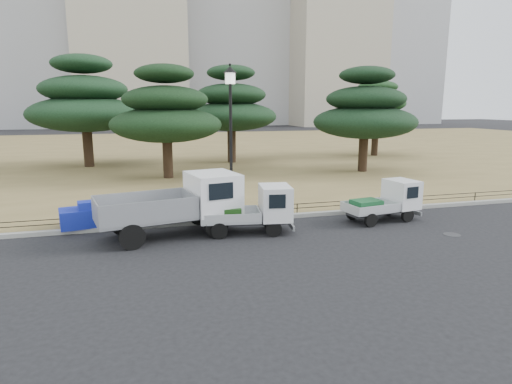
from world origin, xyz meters
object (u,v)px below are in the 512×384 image
object	(u,v)px
street_lamp	(231,117)
tarp_pile	(82,216)
truck_kei_rear	(386,201)
truck_large	(178,202)
truck_kei_front	(254,210)

from	to	relation	value
street_lamp	tarp_pile	size ratio (longest dim) A/B	3.61
truck_kei_rear	street_lamp	distance (m)	7.12
truck_large	truck_kei_front	world-z (taller)	truck_large
truck_large	truck_kei_rear	bearing A→B (deg)	-12.94
truck_kei_rear	street_lamp	bearing A→B (deg)	156.25
street_lamp	tarp_pile	world-z (taller)	street_lamp
street_lamp	truck_large	bearing A→B (deg)	-146.70
street_lamp	tarp_pile	bearing A→B (deg)	179.70
truck_large	truck_kei_front	distance (m)	2.73
truck_large	truck_kei_rear	size ratio (longest dim) A/B	1.63
truck_kei_rear	truck_kei_front	bearing A→B (deg)	174.19
truck_kei_rear	tarp_pile	distance (m)	11.89
truck_large	truck_kei_front	bearing A→B (deg)	-20.91
truck_kei_front	tarp_pile	size ratio (longest dim) A/B	2.09
truck_kei_front	street_lamp	bearing A→B (deg)	109.89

